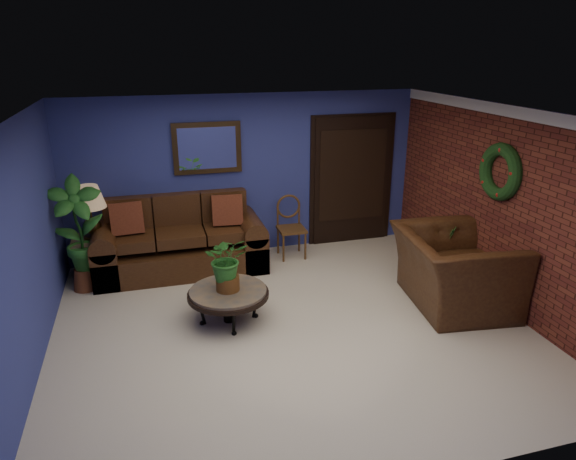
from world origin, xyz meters
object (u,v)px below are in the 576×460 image
object	(u,v)px
table_lamp	(90,206)
armchair	(454,270)
sofa	(180,245)
coffee_table	(228,294)
end_table	(96,248)
side_chair	(290,222)

from	to	relation	value
table_lamp	armchair	size ratio (longest dim) A/B	0.50
sofa	coffee_table	xyz separation A→B (m)	(0.43, -1.78, 0.00)
sofa	armchair	size ratio (longest dim) A/B	1.66
end_table	table_lamp	world-z (taller)	table_lamp
coffee_table	armchair	size ratio (longest dim) A/B	0.66
sofa	table_lamp	world-z (taller)	table_lamp
coffee_table	end_table	bearing A→B (deg)	132.74
coffee_table	side_chair	distance (m)	2.23
sofa	side_chair	distance (m)	1.73
side_chair	armchair	xyz separation A→B (m)	(1.55, -2.15, -0.07)
armchair	coffee_table	bearing A→B (deg)	90.26
sofa	coffee_table	world-z (taller)	sofa
coffee_table	table_lamp	world-z (taller)	table_lamp
sofa	side_chair	size ratio (longest dim) A/B	2.53
sofa	side_chair	world-z (taller)	sofa
end_table	side_chair	xyz separation A→B (m)	(2.90, 0.07, 0.09)
end_table	table_lamp	distance (m)	0.62
end_table	side_chair	distance (m)	2.90
sofa	side_chair	bearing A→B (deg)	0.98
coffee_table	end_table	world-z (taller)	end_table
end_table	table_lamp	bearing A→B (deg)	-90.00
armchair	end_table	bearing A→B (deg)	72.08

